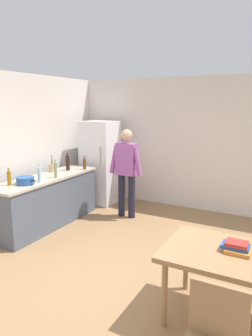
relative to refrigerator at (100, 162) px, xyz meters
The scene contains 14 objects.
ground_plane 3.19m from the refrigerator, 51.63° to the right, with size 14.00×14.00×0.00m, color #936D47.
wall_back 2.04m from the refrigerator, 17.53° to the left, with size 6.40×0.12×2.70m, color silver.
kitchen_counter 1.66m from the refrigerator, 93.58° to the right, with size 0.64×2.20×0.90m.
refrigerator is the anchor object (origin of this frame).
person 1.10m from the refrigerator, 30.23° to the right, with size 0.70×0.22×1.70m.
dining_table 4.27m from the refrigerator, 39.29° to the right, with size 1.40×0.90×0.75m.
cooking_pot 2.15m from the refrigerator, 90.62° to the right, with size 0.40×0.28×0.12m.
utensil_jar 1.27m from the refrigerator, 103.11° to the right, with size 0.11×0.11×0.32m.
bottle_oil_amber 2.33m from the refrigerator, 94.92° to the right, with size 0.06×0.06×0.28m.
bottle_vinegar_tall 1.59m from the refrigerator, 86.13° to the right, with size 0.06×0.06×0.32m.
bottle_beer_brown 0.78m from the refrigerator, 80.46° to the right, with size 0.06×0.06×0.26m.
bottle_water_clear 1.93m from the refrigerator, 88.15° to the right, with size 0.07×0.07×0.30m.
bottle_wine_dark 0.99m from the refrigerator, 96.55° to the right, with size 0.08×0.08×0.34m.
book_stack 4.22m from the refrigerator, 39.03° to the right, with size 0.27×0.20×0.10m.
Camera 1 is at (1.73, -3.18, 2.14)m, focal length 32.87 mm.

